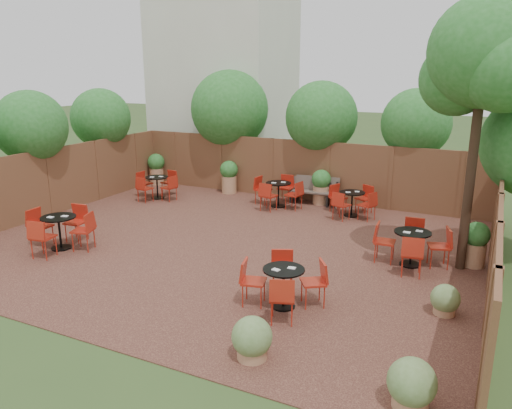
% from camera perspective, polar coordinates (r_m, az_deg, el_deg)
% --- Properties ---
extents(ground, '(80.00, 80.00, 0.00)m').
position_cam_1_polar(ground, '(12.49, -3.44, -4.66)').
color(ground, '#354F23').
rests_on(ground, ground).
extents(courtyard_paving, '(12.00, 10.00, 0.02)m').
position_cam_1_polar(courtyard_paving, '(12.49, -3.44, -4.62)').
color(courtyard_paving, '#3D1F19').
rests_on(courtyard_paving, ground).
extents(fence_back, '(12.00, 0.08, 2.00)m').
position_cam_1_polar(fence_back, '(16.60, 5.00, 3.95)').
color(fence_back, brown).
rests_on(fence_back, ground).
extents(fence_left, '(0.08, 10.00, 2.00)m').
position_cam_1_polar(fence_left, '(15.94, -22.68, 2.33)').
color(fence_left, brown).
rests_on(fence_left, ground).
extents(fence_right, '(0.08, 10.00, 2.00)m').
position_cam_1_polar(fence_right, '(10.72, 25.76, -4.01)').
color(fence_right, brown).
rests_on(fence_right, ground).
extents(neighbour_building, '(5.00, 4.00, 8.00)m').
position_cam_1_polar(neighbour_building, '(20.92, -3.65, 14.62)').
color(neighbour_building, beige).
rests_on(neighbour_building, ground).
extents(overhang_foliage, '(15.45, 10.57, 2.80)m').
position_cam_1_polar(overhang_foliage, '(15.47, -1.30, 9.57)').
color(overhang_foliage, '#236721').
rests_on(overhang_foliage, ground).
extents(courtyard_tree, '(2.49, 2.39, 5.69)m').
position_cam_1_polar(courtyard_tree, '(11.12, 24.67, 14.64)').
color(courtyard_tree, black).
rests_on(courtyard_tree, courtyard_paving).
extents(park_bench_left, '(1.39, 0.57, 0.84)m').
position_cam_1_polar(park_bench_left, '(16.18, 6.34, 1.62)').
color(park_bench_left, brown).
rests_on(park_bench_left, courtyard_paving).
extents(park_bench_right, '(1.48, 0.59, 0.89)m').
position_cam_1_polar(park_bench_right, '(16.12, 6.93, 1.65)').
color(park_bench_right, brown).
rests_on(park_bench_right, courtyard_paving).
extents(bistro_tables, '(10.30, 7.88, 0.94)m').
position_cam_1_polar(bistro_tables, '(13.10, -0.86, -1.51)').
color(bistro_tables, black).
rests_on(bistro_tables, courtyard_paving).
extents(planters, '(11.89, 4.11, 1.16)m').
position_cam_1_polar(planters, '(16.17, 0.55, 2.34)').
color(planters, '#A67753').
rests_on(planters, courtyard_paving).
extents(low_shrubs, '(3.04, 3.45, 0.69)m').
position_cam_1_polar(low_shrubs, '(7.76, 11.71, -15.53)').
color(low_shrubs, '#A67753').
rests_on(low_shrubs, courtyard_paving).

